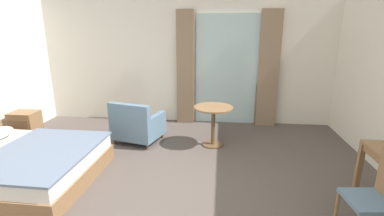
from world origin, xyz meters
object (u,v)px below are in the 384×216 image
(desk_chair, at_px, (379,193))
(nightstand, at_px, (26,126))
(bed, at_px, (16,163))
(armchair_by_window, at_px, (137,125))
(round_cafe_table, at_px, (213,117))

(desk_chair, bearing_deg, nightstand, 158.06)
(nightstand, height_order, desk_chair, desk_chair)
(bed, height_order, nightstand, bed)
(nightstand, relative_size, armchair_by_window, 0.59)
(desk_chair, distance_m, armchair_by_window, 3.73)
(bed, xyz_separation_m, nightstand, (-0.81, 1.34, 0.03))
(bed, bearing_deg, desk_chair, -9.46)
(desk_chair, height_order, armchair_by_window, desk_chair)
(bed, distance_m, nightstand, 1.56)
(desk_chair, distance_m, round_cafe_table, 2.73)
(armchair_by_window, height_order, round_cafe_table, armchair_by_window)
(bed, distance_m, armchair_by_window, 1.94)
(round_cafe_table, bearing_deg, bed, -150.89)
(bed, bearing_deg, armchair_by_window, 49.43)
(bed, xyz_separation_m, armchair_by_window, (1.26, 1.47, 0.07))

